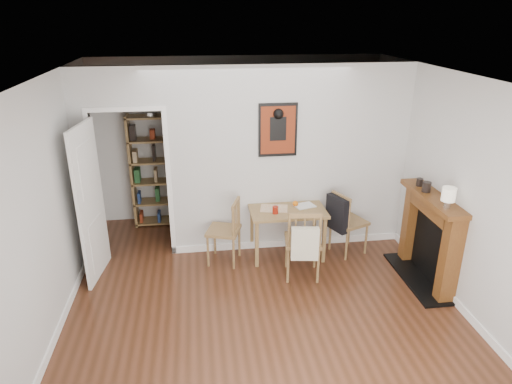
{
  "coord_description": "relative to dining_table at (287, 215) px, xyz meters",
  "views": [
    {
      "loc": [
        -0.68,
        -4.49,
        3.23
      ],
      "look_at": [
        0.01,
        0.6,
        1.18
      ],
      "focal_mm": 32.0,
      "sensor_mm": 36.0,
      "label": 1
    }
  ],
  "objects": [
    {
      "name": "ground",
      "position": [
        -0.51,
        -1.1,
        -0.62
      ],
      "size": [
        5.2,
        5.2,
        0.0
      ],
      "primitive_type": "plane",
      "color": "#552D1B",
      "rests_on": "ground"
    },
    {
      "name": "room_shell",
      "position": [
        -0.41,
        0.24,
        0.68
      ],
      "size": [
        5.2,
        5.2,
        5.2
      ],
      "color": "silver",
      "rests_on": "ground"
    },
    {
      "name": "dining_table",
      "position": [
        0.0,
        0.0,
        0.0
      ],
      "size": [
        1.03,
        0.66,
        0.7
      ],
      "color": "olive",
      "rests_on": "ground"
    },
    {
      "name": "chair_left",
      "position": [
        -0.88,
        -0.07,
        -0.16
      ],
      "size": [
        0.58,
        0.58,
        0.91
      ],
      "color": "#9B7248",
      "rests_on": "ground"
    },
    {
      "name": "chair_right",
      "position": [
        0.86,
        -0.04,
        -0.14
      ],
      "size": [
        0.64,
        0.6,
        0.92
      ],
      "color": "#9B7248",
      "rests_on": "ground"
    },
    {
      "name": "chair_front",
      "position": [
        0.09,
        -0.57,
        -0.12
      ],
      "size": [
        0.55,
        0.61,
        0.97
      ],
      "color": "#9B7248",
      "rests_on": "ground"
    },
    {
      "name": "bookshelf",
      "position": [
        -1.84,
        1.3,
        0.26
      ],
      "size": [
        0.75,
        0.3,
        1.79
      ],
      "color": "olive",
      "rests_on": "ground"
    },
    {
      "name": "fireplace",
      "position": [
        1.65,
        -0.85,
        -0.0
      ],
      "size": [
        0.45,
        1.25,
        1.16
      ],
      "color": "brown",
      "rests_on": "ground"
    },
    {
      "name": "red_glass",
      "position": [
        -0.19,
        -0.12,
        0.13
      ],
      "size": [
        0.08,
        0.08,
        0.1
      ],
      "primitive_type": "cylinder",
      "color": "maroon",
      "rests_on": "dining_table"
    },
    {
      "name": "orange_fruit",
      "position": [
        0.13,
        0.08,
        0.12
      ],
      "size": [
        0.08,
        0.08,
        0.08
      ],
      "primitive_type": "sphere",
      "color": "orange",
      "rests_on": "dining_table"
    },
    {
      "name": "placemat",
      "position": [
        -0.18,
        0.04,
        0.09
      ],
      "size": [
        0.42,
        0.35,
        0.0
      ],
      "primitive_type": "cube",
      "rotation": [
        0.0,
        0.0,
        -0.21
      ],
      "color": "beige",
      "rests_on": "dining_table"
    },
    {
      "name": "notebook",
      "position": [
        0.25,
        0.06,
        0.09
      ],
      "size": [
        0.32,
        0.27,
        0.01
      ],
      "primitive_type": "cube",
      "rotation": [
        0.0,
        0.0,
        0.29
      ],
      "color": "silver",
      "rests_on": "dining_table"
    },
    {
      "name": "mantel_lamp",
      "position": [
        1.57,
        -1.22,
        0.69
      ],
      "size": [
        0.16,
        0.16,
        0.24
      ],
      "color": "silver",
      "rests_on": "fireplace"
    },
    {
      "name": "ceramic_jar_a",
      "position": [
        1.57,
        -0.73,
        0.61
      ],
      "size": [
        0.11,
        0.11,
        0.13
      ],
      "primitive_type": "cylinder",
      "color": "black",
      "rests_on": "fireplace"
    },
    {
      "name": "ceramic_jar_b",
      "position": [
        1.58,
        -0.52,
        0.59
      ],
      "size": [
        0.08,
        0.08,
        0.1
      ],
      "primitive_type": "cylinder",
      "color": "black",
      "rests_on": "fireplace"
    }
  ]
}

